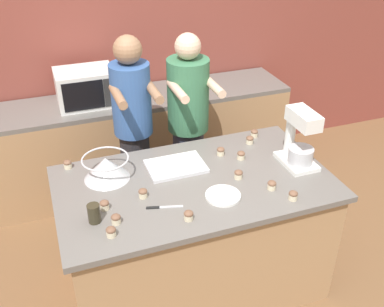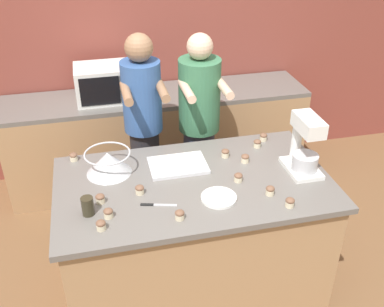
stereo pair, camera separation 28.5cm
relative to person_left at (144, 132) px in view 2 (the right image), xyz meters
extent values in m
plane|color=brown|center=(0.22, -0.77, -0.90)|extent=(16.00, 16.00, 0.00)
cube|color=brown|center=(0.22, 1.03, 0.45)|extent=(10.00, 0.06, 2.70)
cube|color=#A87F56|center=(0.22, -0.77, -0.46)|extent=(1.71, 0.95, 0.88)
cube|color=#66605B|center=(0.22, -0.77, 0.00)|extent=(1.78, 1.01, 0.04)
cube|color=#A87F56|center=(0.22, 0.68, -0.46)|extent=(2.80, 0.60, 0.88)
cube|color=#66605B|center=(0.22, 0.68, -0.01)|extent=(2.80, 0.60, 0.04)
cylinder|color=#232328|center=(0.00, 0.00, -0.44)|extent=(0.23, 0.23, 0.93)
cylinder|color=#335693|center=(0.00, 0.00, 0.30)|extent=(0.30, 0.30, 0.55)
sphere|color=#936B4C|center=(0.00, 0.00, 0.68)|extent=(0.21, 0.21, 0.21)
cylinder|color=#936B4C|center=(-0.13, -0.17, 0.42)|extent=(0.06, 0.34, 0.06)
cylinder|color=#936B4C|center=(0.13, -0.17, 0.42)|extent=(0.06, 0.34, 0.06)
cylinder|color=#33384C|center=(0.45, 0.00, -0.46)|extent=(0.25, 0.25, 0.88)
cylinder|color=#38704C|center=(0.45, 0.00, 0.27)|extent=(0.33, 0.33, 0.58)
sphere|color=#DBB293|center=(0.45, 0.00, 0.66)|extent=(0.20, 0.20, 0.20)
cylinder|color=#DBB293|center=(0.31, -0.17, 0.39)|extent=(0.06, 0.34, 0.06)
cylinder|color=#DBB293|center=(0.59, -0.17, 0.39)|extent=(0.06, 0.34, 0.06)
cube|color=white|center=(0.95, -0.81, 0.03)|extent=(0.20, 0.30, 0.03)
cylinder|color=white|center=(0.95, -0.69, 0.18)|extent=(0.07, 0.07, 0.27)
cube|color=white|center=(0.95, -0.82, 0.37)|extent=(0.13, 0.26, 0.10)
cylinder|color=#BCBCC1|center=(0.95, -0.84, 0.10)|extent=(0.17, 0.17, 0.11)
cone|color=#BCBCC1|center=(-0.31, -0.54, 0.09)|extent=(0.30, 0.30, 0.15)
torus|color=#BCBCC1|center=(-0.31, -0.54, 0.17)|extent=(0.30, 0.30, 0.01)
cube|color=silver|center=(0.15, -0.58, 0.03)|extent=(0.39, 0.28, 0.02)
cube|color=white|center=(0.15, -0.58, 0.05)|extent=(0.32, 0.22, 0.02)
cube|color=silver|center=(-0.25, 0.68, 0.17)|extent=(0.49, 0.36, 0.31)
cube|color=black|center=(-0.30, 0.50, 0.17)|extent=(0.33, 0.01, 0.25)
cube|color=#2D2D2D|center=(-0.07, 0.50, 0.17)|extent=(0.10, 0.01, 0.25)
cylinder|color=#332D1E|center=(-0.46, -0.96, 0.08)|extent=(0.07, 0.07, 0.12)
cylinder|color=white|center=(0.32, -0.99, 0.03)|extent=(0.22, 0.22, 0.02)
cube|color=#BCBCC1|center=(-0.01, -0.98, 0.02)|extent=(0.14, 0.05, 0.01)
cube|color=black|center=(-0.12, -0.95, 0.02)|extent=(0.08, 0.04, 0.01)
cylinder|color=beige|center=(0.50, -0.53, 0.04)|extent=(0.05, 0.05, 0.04)
ellipsoid|color=brown|center=(0.50, -0.53, 0.06)|extent=(0.06, 0.06, 0.03)
cylinder|color=beige|center=(0.85, -0.37, 0.04)|extent=(0.05, 0.05, 0.04)
ellipsoid|color=brown|center=(0.85, -0.37, 0.06)|extent=(0.06, 0.06, 0.03)
cylinder|color=beige|center=(-0.40, -1.11, 0.04)|extent=(0.05, 0.05, 0.04)
ellipsoid|color=brown|center=(-0.40, -1.11, 0.06)|extent=(0.06, 0.06, 0.03)
cylinder|color=beige|center=(-0.35, -1.01, 0.04)|extent=(0.05, 0.05, 0.04)
ellipsoid|color=brown|center=(-0.35, -1.01, 0.06)|extent=(0.06, 0.06, 0.03)
cylinder|color=beige|center=(-0.39, -0.86, 0.04)|extent=(0.05, 0.05, 0.04)
ellipsoid|color=brown|center=(-0.39, -0.86, 0.06)|extent=(0.06, 0.06, 0.03)
cylinder|color=beige|center=(0.62, -0.62, 0.04)|extent=(0.05, 0.05, 0.04)
ellipsoid|color=brown|center=(0.62, -0.62, 0.06)|extent=(0.06, 0.06, 0.03)
cylinder|color=beige|center=(0.50, -0.84, 0.04)|extent=(0.05, 0.05, 0.04)
ellipsoid|color=brown|center=(0.50, -0.84, 0.06)|extent=(0.06, 0.06, 0.03)
cylinder|color=beige|center=(0.77, -0.45, 0.04)|extent=(0.05, 0.05, 0.04)
ellipsoid|color=brown|center=(0.77, -0.45, 0.06)|extent=(0.06, 0.06, 0.03)
cylinder|color=beige|center=(0.64, -1.02, 0.04)|extent=(0.05, 0.05, 0.04)
ellipsoid|color=brown|center=(0.64, -1.02, 0.06)|extent=(0.06, 0.06, 0.03)
cylinder|color=beige|center=(-0.14, -0.83, 0.04)|extent=(0.05, 0.05, 0.04)
ellipsoid|color=brown|center=(-0.14, -0.83, 0.06)|extent=(0.06, 0.06, 0.03)
cylinder|color=beige|center=(-0.54, -0.33, 0.04)|extent=(0.05, 0.05, 0.04)
ellipsoid|color=brown|center=(-0.54, -0.33, 0.06)|extent=(0.06, 0.06, 0.03)
cylinder|color=beige|center=(0.05, -1.12, 0.04)|extent=(0.05, 0.05, 0.04)
ellipsoid|color=brown|center=(0.05, -1.12, 0.06)|extent=(0.06, 0.06, 0.03)
cylinder|color=beige|center=(0.71, -1.16, 0.04)|extent=(0.05, 0.05, 0.04)
ellipsoid|color=brown|center=(0.71, -1.16, 0.06)|extent=(0.06, 0.06, 0.03)
camera|label=1|loc=(-0.62, -3.02, 1.67)|focal=42.00mm
camera|label=2|loc=(-0.35, -3.10, 1.67)|focal=42.00mm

